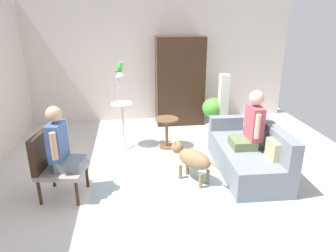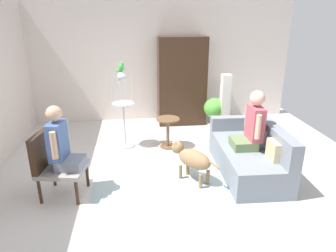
% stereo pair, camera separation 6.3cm
% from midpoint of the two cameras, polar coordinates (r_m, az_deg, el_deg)
% --- Properties ---
extents(ground_plane, '(6.93, 6.93, 0.00)m').
position_cam_midpoint_polar(ground_plane, '(5.03, 1.03, -8.90)').
color(ground_plane, beige).
extents(back_wall, '(6.38, 0.12, 2.77)m').
position_cam_midpoint_polar(back_wall, '(7.34, -1.89, 11.90)').
color(back_wall, silver).
rests_on(back_wall, ground).
extents(area_rug, '(2.81, 1.90, 0.01)m').
position_cam_midpoint_polar(area_rug, '(4.92, 3.30, -9.58)').
color(area_rug, '#9EB2B7').
rests_on(area_rug, ground).
extents(couch, '(0.91, 1.81, 0.83)m').
position_cam_midpoint_polar(couch, '(5.17, 15.40, -5.05)').
color(couch, slate).
rests_on(couch, ground).
extents(armchair, '(0.70, 0.67, 0.94)m').
position_cam_midpoint_polar(armchair, '(4.54, -20.40, -6.12)').
color(armchair, '#382316').
rests_on(armchair, ground).
extents(person_on_couch, '(0.46, 0.57, 0.92)m').
position_cam_midpoint_polar(person_on_couch, '(4.94, 15.75, 0.19)').
color(person_on_couch, '#5C744A').
extents(person_on_armchair, '(0.47, 0.50, 0.90)m').
position_cam_midpoint_polar(person_on_armchair, '(4.37, -18.98, -3.02)').
color(person_on_armchair, slate).
extents(round_end_table, '(0.45, 0.45, 0.59)m').
position_cam_midpoint_polar(round_end_table, '(5.85, 0.29, -0.70)').
color(round_end_table, brown).
rests_on(round_end_table, ground).
extents(dog, '(0.62, 0.75, 0.59)m').
position_cam_midpoint_polar(dog, '(4.70, 4.90, -6.05)').
color(dog, olive).
rests_on(dog, ground).
extents(bird_cage_stand, '(0.43, 0.43, 1.46)m').
position_cam_midpoint_polar(bird_cage_stand, '(5.81, -8.00, 3.47)').
color(bird_cage_stand, silver).
rests_on(bird_cage_stand, ground).
extents(parrot, '(0.17, 0.10, 0.18)m').
position_cam_midpoint_polar(parrot, '(5.65, -8.40, 10.84)').
color(parrot, green).
rests_on(parrot, bird_cage_stand).
extents(potted_plant, '(0.47, 0.47, 0.80)m').
position_cam_midpoint_polar(potted_plant, '(6.51, 9.02, 2.69)').
color(potted_plant, beige).
rests_on(potted_plant, ground).
extents(column_lamp, '(0.20, 0.20, 1.32)m').
position_cam_midpoint_polar(column_lamp, '(6.39, 10.80, 3.57)').
color(column_lamp, '#4C4742').
rests_on(column_lamp, ground).
extents(armoire_cabinet, '(1.08, 0.56, 1.99)m').
position_cam_midpoint_polar(armoire_cabinet, '(7.08, 2.82, 8.37)').
color(armoire_cabinet, '#382316').
rests_on(armoire_cabinet, ground).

